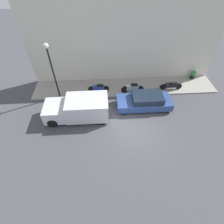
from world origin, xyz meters
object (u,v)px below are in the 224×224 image
Objects in this scene: streetlamp at (51,62)px; motorcycle_black at (171,85)px; scooter_silver at (133,88)px; potted_plant at (193,75)px; motorcycle_blue at (99,88)px; delivery_van at (78,108)px; parked_car at (145,101)px.

motorcycle_black is at bearing -88.32° from streetlamp.
scooter_silver is 2.42× the size of potted_plant.
scooter_silver reaches higher than motorcycle_blue.
motorcycle_blue is at bearing 89.79° from motorcycle_black.
motorcycle_black is (2.77, -7.91, -0.38)m from delivery_van.
motorcycle_black is at bearing -85.99° from scooter_silver.
motorcycle_black is 2.44× the size of potted_plant.
motorcycle_black is at bearing 120.20° from potted_plant.
parked_car is 0.93× the size of streetlamp.
streetlamp is at bearing 90.39° from scooter_silver.
scooter_silver is 1.08× the size of motorcycle_blue.
delivery_van is 2.37× the size of scooter_silver.
potted_plant is at bearing -59.80° from motorcycle_black.
delivery_van is 3.21m from motorcycle_blue.
delivery_van reaches higher than parked_car.
potted_plant is (3.48, -5.30, -0.06)m from parked_car.
streetlamp is 12.68m from potted_plant.
streetlamp reaches higher than delivery_van.
streetlamp reaches higher than motorcycle_blue.
streetlamp reaches higher than scooter_silver.
streetlamp is (-0.31, 3.36, 2.77)m from motorcycle_blue.
delivery_van is 8.39m from motorcycle_black.
scooter_silver is (1.76, 0.71, -0.02)m from parked_car.
motorcycle_black is 6.37m from motorcycle_blue.
potted_plant is (1.76, -12.26, -2.73)m from streetlamp.
parked_car is at bearing -158.08° from scooter_silver.
streetlamp is at bearing 91.68° from motorcycle_black.
delivery_van is 2.56× the size of motorcycle_blue.
parked_car is 6.33m from potted_plant.
potted_plant is at bearing -67.86° from delivery_van.
scooter_silver is at bearing -89.61° from streetlamp.
streetlamp is at bearing 76.16° from parked_car.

